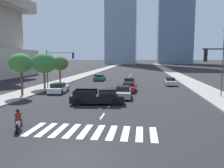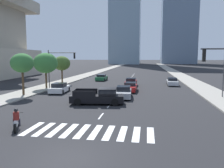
{
  "view_description": "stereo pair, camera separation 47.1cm",
  "coord_description": "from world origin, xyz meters",
  "px_view_note": "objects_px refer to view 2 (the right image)",
  "views": [
    {
      "loc": [
        3.28,
        -9.99,
        4.92
      ],
      "look_at": [
        0.0,
        14.14,
        2.0
      ],
      "focal_mm": 36.03,
      "sensor_mm": 36.0,
      "label": 1
    },
    {
      "loc": [
        3.74,
        -9.92,
        4.92
      ],
      "look_at": [
        0.0,
        14.14,
        2.0
      ],
      "focal_mm": 36.03,
      "sensor_mm": 36.0,
      "label": 2
    }
  ],
  "objects_px": {
    "traffic_signal_far": "(59,62)",
    "sedan_red_3": "(131,82)",
    "sedan_red_1": "(130,87)",
    "street_tree_third": "(62,63)",
    "motorcycle_lead": "(17,121)",
    "street_tree_second": "(46,63)",
    "sedan_silver_4": "(124,92)",
    "sedan_silver_5": "(172,82)",
    "pickup_truck": "(100,96)",
    "sedan_green_2": "(102,78)",
    "street_tree_nearest": "(22,63)",
    "sedan_white_0": "(60,88)"
  },
  "relations": [
    {
      "from": "sedan_silver_4",
      "to": "street_tree_third",
      "type": "bearing_deg",
      "value": -137.6
    },
    {
      "from": "street_tree_second",
      "to": "sedan_white_0",
      "type": "bearing_deg",
      "value": -43.14
    },
    {
      "from": "sedan_red_3",
      "to": "street_tree_third",
      "type": "bearing_deg",
      "value": -93.8
    },
    {
      "from": "sedan_white_0",
      "to": "traffic_signal_far",
      "type": "relative_size",
      "value": 0.75
    },
    {
      "from": "street_tree_second",
      "to": "street_tree_third",
      "type": "bearing_deg",
      "value": 90.0
    },
    {
      "from": "sedan_red_1",
      "to": "street_tree_third",
      "type": "xyz_separation_m",
      "value": [
        -13.11,
        7.07,
        3.18
      ]
    },
    {
      "from": "sedan_green_2",
      "to": "motorcycle_lead",
      "type": "bearing_deg",
      "value": -177.41
    },
    {
      "from": "sedan_green_2",
      "to": "street_tree_nearest",
      "type": "xyz_separation_m",
      "value": [
        -6.01,
        -20.19,
        3.56
      ]
    },
    {
      "from": "sedan_white_0",
      "to": "street_tree_second",
      "type": "relative_size",
      "value": 0.81
    },
    {
      "from": "sedan_red_1",
      "to": "traffic_signal_far",
      "type": "xyz_separation_m",
      "value": [
        -11.06,
        0.62,
        3.56
      ]
    },
    {
      "from": "sedan_silver_4",
      "to": "traffic_signal_far",
      "type": "height_order",
      "value": "traffic_signal_far"
    },
    {
      "from": "pickup_truck",
      "to": "sedan_silver_4",
      "type": "xyz_separation_m",
      "value": [
        2.09,
        4.13,
        -0.18
      ]
    },
    {
      "from": "traffic_signal_far",
      "to": "street_tree_second",
      "type": "height_order",
      "value": "traffic_signal_far"
    },
    {
      "from": "street_tree_nearest",
      "to": "street_tree_second",
      "type": "relative_size",
      "value": 0.97
    },
    {
      "from": "sedan_red_3",
      "to": "sedan_silver_5",
      "type": "distance_m",
      "value": 7.43
    },
    {
      "from": "traffic_signal_far",
      "to": "sedan_red_3",
      "type": "bearing_deg",
      "value": 26.97
    },
    {
      "from": "pickup_truck",
      "to": "sedan_red_1",
      "type": "relative_size",
      "value": 1.24
    },
    {
      "from": "sedan_red_1",
      "to": "street_tree_third",
      "type": "distance_m",
      "value": 15.23
    },
    {
      "from": "sedan_silver_5",
      "to": "sedan_red_3",
      "type": "bearing_deg",
      "value": -72.3
    },
    {
      "from": "pickup_truck",
      "to": "sedan_silver_5",
      "type": "bearing_deg",
      "value": 55.66
    },
    {
      "from": "sedan_silver_5",
      "to": "street_tree_second",
      "type": "distance_m",
      "value": 21.64
    },
    {
      "from": "sedan_red_1",
      "to": "sedan_silver_5",
      "type": "height_order",
      "value": "sedan_red_1"
    },
    {
      "from": "sedan_green_2",
      "to": "street_tree_second",
      "type": "height_order",
      "value": "street_tree_second"
    },
    {
      "from": "traffic_signal_far",
      "to": "sedan_silver_5",
      "type": "bearing_deg",
      "value": 22.98
    },
    {
      "from": "motorcycle_lead",
      "to": "sedan_red_3",
      "type": "height_order",
      "value": "motorcycle_lead"
    },
    {
      "from": "sedan_silver_4",
      "to": "sedan_red_3",
      "type": "bearing_deg",
      "value": 176.34
    },
    {
      "from": "street_tree_second",
      "to": "pickup_truck",
      "type": "bearing_deg",
      "value": -43.08
    },
    {
      "from": "traffic_signal_far",
      "to": "street_tree_second",
      "type": "distance_m",
      "value": 2.07
    },
    {
      "from": "sedan_white_0",
      "to": "sedan_red_1",
      "type": "bearing_deg",
      "value": -76.94
    },
    {
      "from": "pickup_truck",
      "to": "traffic_signal_far",
      "type": "distance_m",
      "value": 13.66
    },
    {
      "from": "sedan_green_2",
      "to": "traffic_signal_far",
      "type": "xyz_separation_m",
      "value": [
        -3.96,
        -13.38,
        3.55
      ]
    },
    {
      "from": "motorcycle_lead",
      "to": "street_tree_second",
      "type": "xyz_separation_m",
      "value": [
        -6.71,
        18.97,
        3.42
      ]
    },
    {
      "from": "motorcycle_lead",
      "to": "sedan_white_0",
      "type": "xyz_separation_m",
      "value": [
        -3.22,
        15.71,
        0.04
      ]
    },
    {
      "from": "sedan_silver_5",
      "to": "street_tree_third",
      "type": "distance_m",
      "value": 20.19
    },
    {
      "from": "sedan_silver_4",
      "to": "street_tree_third",
      "type": "distance_m",
      "value": 18.03
    },
    {
      "from": "pickup_truck",
      "to": "sedan_silver_5",
      "type": "height_order",
      "value": "pickup_truck"
    },
    {
      "from": "pickup_truck",
      "to": "sedan_white_0",
      "type": "distance_m",
      "value": 9.73
    },
    {
      "from": "sedan_green_2",
      "to": "street_tree_third",
      "type": "relative_size",
      "value": 0.86
    },
    {
      "from": "street_tree_third",
      "to": "pickup_truck",
      "type": "bearing_deg",
      "value": -57.39
    },
    {
      "from": "sedan_red_1",
      "to": "traffic_signal_far",
      "type": "bearing_deg",
      "value": -92.69
    },
    {
      "from": "street_tree_nearest",
      "to": "street_tree_third",
      "type": "bearing_deg",
      "value": 90.0
    },
    {
      "from": "pickup_truck",
      "to": "sedan_silver_4",
      "type": "bearing_deg",
      "value": 56.59
    },
    {
      "from": "sedan_red_3",
      "to": "sedan_white_0",
      "type": "bearing_deg",
      "value": -45.5
    },
    {
      "from": "sedan_white_0",
      "to": "sedan_red_3",
      "type": "xyz_separation_m",
      "value": [
        9.29,
        8.94,
        -0.01
      ]
    },
    {
      "from": "sedan_silver_4",
      "to": "sedan_white_0",
      "type": "bearing_deg",
      "value": -108.42
    },
    {
      "from": "motorcycle_lead",
      "to": "sedan_silver_4",
      "type": "distance_m",
      "value": 14.49
    },
    {
      "from": "sedan_green_2",
      "to": "sedan_silver_5",
      "type": "bearing_deg",
      "value": -111.33
    },
    {
      "from": "sedan_green_2",
      "to": "sedan_white_0",
      "type": "bearing_deg",
      "value": 172.86
    },
    {
      "from": "pickup_truck",
      "to": "street_tree_third",
      "type": "relative_size",
      "value": 1.16
    },
    {
      "from": "traffic_signal_far",
      "to": "street_tree_nearest",
      "type": "bearing_deg",
      "value": -106.76
    }
  ]
}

